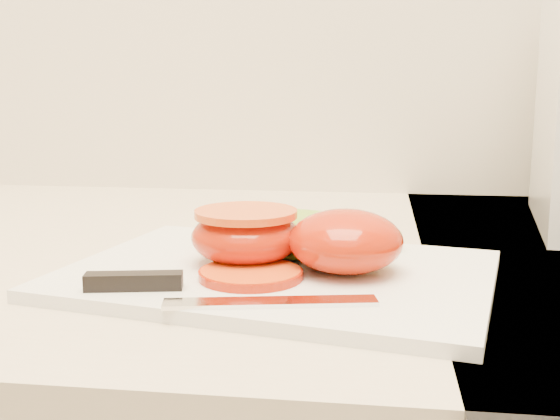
# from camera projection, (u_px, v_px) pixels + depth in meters

# --- Properties ---
(cutting_board) EXTENTS (0.36, 0.29, 0.01)m
(cutting_board) POSITION_uv_depth(u_px,v_px,m) (278.00, 275.00, 0.55)
(cutting_board) COLOR white
(cutting_board) RESTS_ON counter
(tomato_half_dome) EXTENTS (0.09, 0.09, 0.05)m
(tomato_half_dome) POSITION_uv_depth(u_px,v_px,m) (346.00, 241.00, 0.54)
(tomato_half_dome) COLOR #B91C00
(tomato_half_dome) RESTS_ON cutting_board
(tomato_half_cut) EXTENTS (0.09, 0.09, 0.04)m
(tomato_half_cut) POSITION_uv_depth(u_px,v_px,m) (246.00, 234.00, 0.56)
(tomato_half_cut) COLOR #B91C00
(tomato_half_cut) RESTS_ON cutting_board
(tomato_slice_0) EXTENTS (0.08, 0.08, 0.01)m
(tomato_slice_0) POSITION_uv_depth(u_px,v_px,m) (251.00, 274.00, 0.52)
(tomato_slice_0) COLOR orange
(tomato_slice_0) RESTS_ON cutting_board
(lettuce_leaf_0) EXTENTS (0.16, 0.12, 0.03)m
(lettuce_leaf_0) POSITION_uv_depth(u_px,v_px,m) (289.00, 233.00, 0.61)
(lettuce_leaf_0) COLOR #7DB22F
(lettuce_leaf_0) RESTS_ON cutting_board
(lettuce_leaf_1) EXTENTS (0.11, 0.08, 0.02)m
(lettuce_leaf_1) POSITION_uv_depth(u_px,v_px,m) (335.00, 237.00, 0.61)
(lettuce_leaf_1) COLOR #7DB22F
(lettuce_leaf_1) RESTS_ON cutting_board
(knife) EXTENTS (0.21, 0.06, 0.01)m
(knife) POSITION_uv_depth(u_px,v_px,m) (185.00, 289.00, 0.48)
(knife) COLOR silver
(knife) RESTS_ON cutting_board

